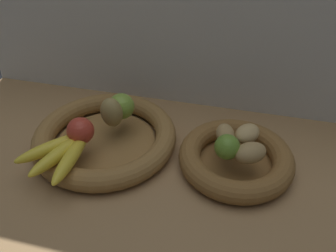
{
  "coord_description": "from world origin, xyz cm",
  "views": [
    {
      "loc": [
        13.48,
        -61.22,
        60.78
      ],
      "look_at": [
        -2.42,
        3.22,
        9.5
      ],
      "focal_mm": 36.29,
      "sensor_mm": 36.0,
      "label": 1
    }
  ],
  "objects_px": {
    "apple_red_front": "(80,131)",
    "apple_green_back": "(121,106)",
    "fruit_bowl_right": "(236,158)",
    "potato_small": "(250,152)",
    "lime_near": "(227,148)",
    "potato_back": "(247,134)",
    "potato_oblong": "(225,134)",
    "banana_bunch_front": "(62,152)",
    "pear_brown": "(112,112)",
    "fruit_bowl_left": "(105,137)"
  },
  "relations": [
    {
      "from": "apple_red_front",
      "to": "apple_green_back",
      "type": "bearing_deg",
      "value": 63.06
    },
    {
      "from": "fruit_bowl_right",
      "to": "potato_small",
      "type": "relative_size",
      "value": 3.68
    },
    {
      "from": "apple_red_front",
      "to": "lime_near",
      "type": "relative_size",
      "value": 1.12
    },
    {
      "from": "potato_back",
      "to": "potato_oblong",
      "type": "relative_size",
      "value": 1.04
    },
    {
      "from": "potato_small",
      "to": "apple_red_front",
      "type": "bearing_deg",
      "value": -175.53
    },
    {
      "from": "fruit_bowl_right",
      "to": "apple_green_back",
      "type": "distance_m",
      "value": 0.33
    },
    {
      "from": "potato_back",
      "to": "fruit_bowl_right",
      "type": "bearing_deg",
      "value": -114.44
    },
    {
      "from": "banana_bunch_front",
      "to": "potato_oblong",
      "type": "xyz_separation_m",
      "value": [
        0.37,
        0.15,
        0.0
      ]
    },
    {
      "from": "fruit_bowl_right",
      "to": "pear_brown",
      "type": "xyz_separation_m",
      "value": [
        -0.33,
        0.02,
        0.07
      ]
    },
    {
      "from": "potato_small",
      "to": "lime_near",
      "type": "relative_size",
      "value": 1.29
    },
    {
      "from": "apple_red_front",
      "to": "potato_small",
      "type": "relative_size",
      "value": 0.87
    },
    {
      "from": "pear_brown",
      "to": "lime_near",
      "type": "bearing_deg",
      "value": -10.38
    },
    {
      "from": "fruit_bowl_right",
      "to": "pear_brown",
      "type": "height_order",
      "value": "pear_brown"
    },
    {
      "from": "fruit_bowl_right",
      "to": "apple_red_front",
      "type": "bearing_deg",
      "value": -170.72
    },
    {
      "from": "fruit_bowl_left",
      "to": "lime_near",
      "type": "relative_size",
      "value": 6.34
    },
    {
      "from": "apple_red_front",
      "to": "potato_small",
      "type": "height_order",
      "value": "apple_red_front"
    },
    {
      "from": "fruit_bowl_left",
      "to": "banana_bunch_front",
      "type": "bearing_deg",
      "value": -112.34
    },
    {
      "from": "apple_green_back",
      "to": "pear_brown",
      "type": "height_order",
      "value": "pear_brown"
    },
    {
      "from": "fruit_bowl_right",
      "to": "pear_brown",
      "type": "bearing_deg",
      "value": 176.61
    },
    {
      "from": "fruit_bowl_right",
      "to": "banana_bunch_front",
      "type": "bearing_deg",
      "value": -162.48
    },
    {
      "from": "apple_red_front",
      "to": "lime_near",
      "type": "distance_m",
      "value": 0.36
    },
    {
      "from": "banana_bunch_front",
      "to": "lime_near",
      "type": "bearing_deg",
      "value": 13.45
    },
    {
      "from": "pear_brown",
      "to": "potato_oblong",
      "type": "bearing_deg",
      "value": 1.31
    },
    {
      "from": "apple_green_back",
      "to": "apple_red_front",
      "type": "xyz_separation_m",
      "value": [
        -0.06,
        -0.12,
        -0.0
      ]
    },
    {
      "from": "fruit_bowl_left",
      "to": "lime_near",
      "type": "bearing_deg",
      "value": -6.42
    },
    {
      "from": "potato_oblong",
      "to": "fruit_bowl_left",
      "type": "bearing_deg",
      "value": -175.22
    },
    {
      "from": "fruit_bowl_left",
      "to": "fruit_bowl_right",
      "type": "distance_m",
      "value": 0.35
    },
    {
      "from": "fruit_bowl_left",
      "to": "potato_back",
      "type": "bearing_deg",
      "value": 6.43
    },
    {
      "from": "lime_near",
      "to": "potato_back",
      "type": "bearing_deg",
      "value": 61.02
    },
    {
      "from": "fruit_bowl_right",
      "to": "pear_brown",
      "type": "distance_m",
      "value": 0.34
    },
    {
      "from": "potato_back",
      "to": "banana_bunch_front",
      "type": "bearing_deg",
      "value": -158.18
    },
    {
      "from": "fruit_bowl_left",
      "to": "potato_back",
      "type": "xyz_separation_m",
      "value": [
        0.37,
        0.04,
        0.05
      ]
    },
    {
      "from": "pear_brown",
      "to": "banana_bunch_front",
      "type": "height_order",
      "value": "pear_brown"
    },
    {
      "from": "banana_bunch_front",
      "to": "potato_oblong",
      "type": "relative_size",
      "value": 2.74
    },
    {
      "from": "apple_green_back",
      "to": "apple_red_front",
      "type": "distance_m",
      "value": 0.14
    },
    {
      "from": "fruit_bowl_left",
      "to": "apple_green_back",
      "type": "bearing_deg",
      "value": 63.33
    },
    {
      "from": "pear_brown",
      "to": "potato_back",
      "type": "xyz_separation_m",
      "value": [
        0.35,
        0.02,
        -0.02
      ]
    },
    {
      "from": "potato_small",
      "to": "lime_near",
      "type": "distance_m",
      "value": 0.06
    },
    {
      "from": "apple_green_back",
      "to": "banana_bunch_front",
      "type": "height_order",
      "value": "apple_green_back"
    },
    {
      "from": "fruit_bowl_right",
      "to": "apple_red_front",
      "type": "xyz_separation_m",
      "value": [
        -0.38,
        -0.06,
        0.06
      ]
    },
    {
      "from": "apple_red_front",
      "to": "potato_small",
      "type": "xyz_separation_m",
      "value": [
        0.41,
        0.03,
        -0.01
      ]
    },
    {
      "from": "fruit_bowl_left",
      "to": "potato_back",
      "type": "height_order",
      "value": "potato_back"
    },
    {
      "from": "pear_brown",
      "to": "apple_red_front",
      "type": "bearing_deg",
      "value": -121.55
    },
    {
      "from": "potato_oblong",
      "to": "lime_near",
      "type": "bearing_deg",
      "value": -81.35
    },
    {
      "from": "banana_bunch_front",
      "to": "potato_back",
      "type": "height_order",
      "value": "potato_back"
    },
    {
      "from": "apple_red_front",
      "to": "potato_back",
      "type": "bearing_deg",
      "value": 14.54
    },
    {
      "from": "apple_green_back",
      "to": "apple_red_front",
      "type": "height_order",
      "value": "apple_green_back"
    },
    {
      "from": "apple_green_back",
      "to": "potato_oblong",
      "type": "relative_size",
      "value": 1.0
    },
    {
      "from": "fruit_bowl_left",
      "to": "banana_bunch_front",
      "type": "xyz_separation_m",
      "value": [
        -0.05,
        -0.13,
        0.05
      ]
    },
    {
      "from": "fruit_bowl_right",
      "to": "banana_bunch_front",
      "type": "distance_m",
      "value": 0.42
    }
  ]
}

